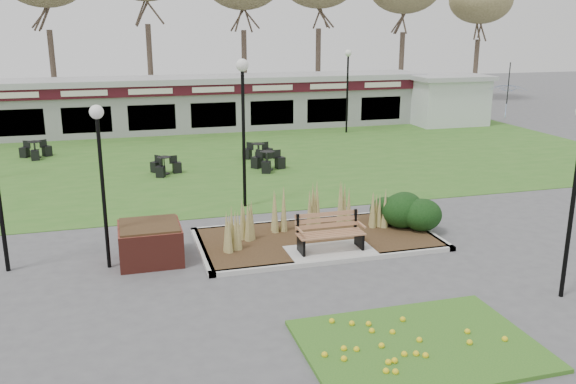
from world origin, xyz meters
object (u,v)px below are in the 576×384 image
object	(u,v)px
lamp_post_far_right	(348,73)
service_hut	(447,99)
lamp_post_near_left	(100,151)
brick_planter	(150,242)
lamp_post_mid_right	(243,101)
patio_umbrella	(507,101)
park_bench	(329,232)
bistro_set_a	(36,152)
bistro_set_c	(268,164)
bistro_set_d	(258,154)
food_pavilion	(209,103)
bistro_set_b	(164,168)

from	to	relation	value
lamp_post_far_right	service_hut	bearing A→B (deg)	10.09
lamp_post_near_left	brick_planter	bearing A→B (deg)	8.70
lamp_post_mid_right	patio_umbrella	world-z (taller)	lamp_post_mid_right
park_bench	lamp_post_mid_right	world-z (taller)	lamp_post_mid_right
bistro_set_a	bistro_set_c	size ratio (longest dim) A/B	0.97
bistro_set_a	bistro_set_c	xyz separation A→B (m)	(9.17, -4.94, 0.01)
service_hut	lamp_post_near_left	world-z (taller)	lamp_post_near_left
service_hut	lamp_post_near_left	size ratio (longest dim) A/B	1.13
park_bench	bistro_set_d	xyz separation A→B (m)	(0.76, 11.23, -0.33)
lamp_post_near_left	lamp_post_mid_right	world-z (taller)	lamp_post_mid_right
lamp_post_near_left	bistro_set_d	xyz separation A→B (m)	(6.16, 10.63, -2.59)
lamp_post_far_right	bistro_set_a	bearing A→B (deg)	-171.44
lamp_post_far_right	bistro_set_d	distance (m)	8.62
bistro_set_c	park_bench	bearing A→B (deg)	-94.36
service_hut	patio_umbrella	distance (m)	3.51
lamp_post_near_left	food_pavilion	bearing A→B (deg)	74.23
brick_planter	bistro_set_d	world-z (taller)	brick_planter
service_hut	brick_planter	bearing A→B (deg)	-136.48
park_bench	patio_umbrella	world-z (taller)	patio_umbrella
bistro_set_b	patio_umbrella	distance (m)	19.49
bistro_set_b	bistro_set_c	xyz separation A→B (m)	(4.03, -0.41, 0.03)
service_hut	bistro_set_c	bearing A→B (deg)	-146.60
brick_planter	bistro_set_d	size ratio (longest dim) A/B	1.13
service_hut	park_bench	bearing A→B (deg)	-127.25
bistro_set_d	bistro_set_b	bearing A→B (deg)	-159.79
lamp_post_mid_right	brick_planter	bearing A→B (deg)	-129.36
food_pavilion	lamp_post_far_right	size ratio (longest dim) A/B	5.63
park_bench	brick_planter	xyz separation A→B (m)	(-4.40, 0.75, -0.11)
brick_planter	lamp_post_far_right	bearing A→B (deg)	54.53
service_hut	patio_umbrella	bearing A→B (deg)	-56.49
food_pavilion	lamp_post_mid_right	size ratio (longest dim) A/B	5.29
food_pavilion	lamp_post_far_right	xyz separation A→B (m)	(6.87, -3.14, 1.71)
service_hut	bistro_set_b	size ratio (longest dim) A/B	3.48
lamp_post_far_right	park_bench	bearing A→B (deg)	-112.52
brick_planter	food_pavilion	size ratio (longest dim) A/B	0.06
lamp_post_near_left	patio_umbrella	xyz separation A→B (m)	(20.84, 14.23, -1.22)
lamp_post_near_left	bistro_set_b	size ratio (longest dim) A/B	3.09
bistro_set_c	brick_planter	bearing A→B (deg)	-120.81
bistro_set_a	bistro_set_d	size ratio (longest dim) A/B	1.03
bistro_set_a	bistro_set_d	bearing A→B (deg)	-18.18
food_pavilion	bistro_set_b	bearing A→B (deg)	-108.39
bistro_set_a	lamp_post_near_left	bearing A→B (deg)	-77.37
park_bench	lamp_post_near_left	bearing A→B (deg)	173.68
brick_planter	service_hut	bearing A→B (deg)	43.52
bistro_set_a	bistro_set_b	world-z (taller)	bistro_set_a
lamp_post_near_left	patio_umbrella	size ratio (longest dim) A/B	1.48
lamp_post_near_left	patio_umbrella	bearing A→B (deg)	34.33
brick_planter	bistro_set_a	xyz separation A→B (m)	(-4.06, 13.51, -0.21)
lamp_post_far_right	brick_planter	bearing A→B (deg)	-125.47
bistro_set_a	bistro_set_c	world-z (taller)	bistro_set_c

